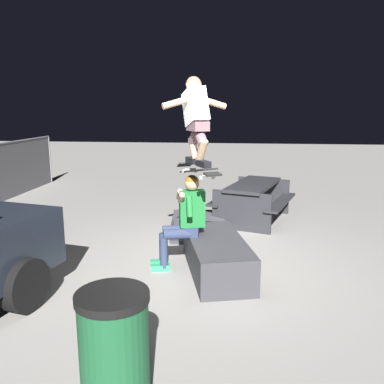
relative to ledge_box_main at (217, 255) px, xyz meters
name	(u,v)px	position (x,y,z in m)	size (l,w,h in m)	color
ground_plane	(203,267)	(0.15, 0.20, -0.24)	(40.00, 40.00, 0.00)	gray
ledge_box_main	(217,255)	(0.00, 0.00, 0.00)	(1.68, 0.70, 0.47)	#38383D
person_sitting_on_ledge	(184,217)	(0.13, 0.45, 0.49)	(0.59, 0.79, 1.31)	#2D3856
skateboard	(198,171)	(0.00, 0.26, 1.16)	(0.99, 0.67, 0.17)	black
skater_airborne	(196,117)	(0.05, 0.29, 1.84)	(0.63, 0.81, 1.12)	black
kicker_ramp	(199,230)	(1.67, 0.40, -0.18)	(1.32, 1.10, 0.37)	#38383D
picnic_table_back	(253,196)	(2.64, -0.58, 0.26)	(2.03, 1.80, 0.75)	#28282D
trash_bin	(115,353)	(-2.62, 0.60, 0.23)	(0.52, 0.52, 0.93)	#19512D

